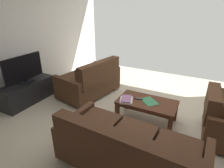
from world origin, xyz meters
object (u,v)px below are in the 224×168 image
loveseat_near (91,81)px  coffee_table (147,104)px  book_stack (126,100)px  loose_magazine (149,101)px  tv_remote (139,99)px  tv_stand (28,92)px  sofa_main (127,150)px  flat_tv (23,69)px

loveseat_near → coffee_table: size_ratio=1.46×
book_stack → loose_magazine: (-0.38, -0.17, -0.02)m
coffee_table → tv_remote: size_ratio=6.42×
loose_magazine → tv_stand: bearing=-35.6°
tv_stand → loose_magazine: size_ratio=3.81×
sofa_main → flat_tv: flat_tv is taller
loose_magazine → flat_tv: bearing=-35.5°
tv_stand → book_stack: (-2.24, -0.33, 0.20)m
tv_remote → tv_stand: bearing=11.6°
tv_stand → loose_magazine: (-2.62, -0.50, 0.18)m
sofa_main → flat_tv: (2.71, -0.74, 0.44)m
loveseat_near → book_stack: size_ratio=4.57×
book_stack → tv_remote: (-0.18, -0.16, -0.01)m
tv_remote → loose_magazine: 0.20m
sofa_main → coffee_table: (0.12, -1.23, 0.00)m
loose_magazine → book_stack: bearing=-22.9°
flat_tv → loose_magazine: flat_tv is taller
loveseat_near → loose_magazine: (-1.56, 0.43, 0.04)m
sofa_main → loose_magazine: bearing=-85.8°
sofa_main → book_stack: bearing=-66.2°
tv_stand → coffee_table: bearing=-169.2°
loveseat_near → coffee_table: loveseat_near is taller
coffee_table → book_stack: bearing=24.4°
sofa_main → loose_magazine: 1.24m
sofa_main → tv_remote: (0.29, -1.23, 0.08)m
flat_tv → book_stack: (-2.24, -0.34, -0.35)m
tv_stand → tv_remote: size_ratio=7.33×
book_stack → loose_magazine: bearing=-156.5°
tv_stand → flat_tv: flat_tv is taller
book_stack → tv_remote: book_stack is taller
coffee_table → sofa_main: bearing=95.8°
loveseat_near → tv_stand: (1.06, 0.93, -0.14)m
loose_magazine → loveseat_near: bearing=-61.9°
flat_tv → book_stack: flat_tv is taller
tv_stand → tv_remote: 2.47m
sofa_main → flat_tv: bearing=-15.2°
sofa_main → tv_remote: bearing=-76.7°
coffee_table → book_stack: (0.35, 0.16, 0.09)m
loveseat_near → loose_magazine: loveseat_near is taller
book_stack → tv_stand: bearing=8.5°
flat_tv → book_stack: size_ratio=2.72×
loveseat_near → tv_stand: bearing=41.3°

